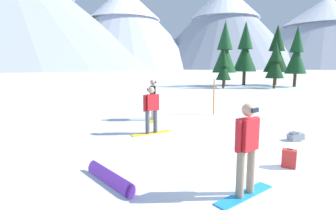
{
  "coord_description": "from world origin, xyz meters",
  "views": [
    {
      "loc": [
        -2.54,
        -5.84,
        2.44
      ],
      "look_at": [
        -1.97,
        3.8,
        1.0
      ],
      "focal_mm": 28.52,
      "sensor_mm": 36.0,
      "label": 1
    }
  ],
  "objects_px": {
    "backpack_red": "(289,159)",
    "trail_marker_pole": "(214,97)",
    "pine_tree_young": "(297,54)",
    "pine_tree_short": "(224,67)",
    "snowboarder_midground": "(151,109)",
    "loose_snowboard_near_right": "(110,177)",
    "snowboarder_background": "(153,98)",
    "pine_tree_twin": "(275,63)",
    "pine_tree_leaning": "(225,51)",
    "pine_tree_broad": "(245,51)",
    "backpack_grey": "(295,136)",
    "snowboarder_foreground": "(247,147)",
    "pine_tree_slender": "(277,52)"
  },
  "relations": [
    {
      "from": "pine_tree_young",
      "to": "pine_tree_short",
      "type": "height_order",
      "value": "pine_tree_young"
    },
    {
      "from": "pine_tree_young",
      "to": "pine_tree_leaning",
      "type": "bearing_deg",
      "value": 174.55
    },
    {
      "from": "snowboarder_midground",
      "to": "backpack_red",
      "type": "relative_size",
      "value": 3.59
    },
    {
      "from": "backpack_red",
      "to": "trail_marker_pole",
      "type": "bearing_deg",
      "value": 91.72
    },
    {
      "from": "snowboarder_foreground",
      "to": "pine_tree_young",
      "type": "height_order",
      "value": "pine_tree_young"
    },
    {
      "from": "pine_tree_young",
      "to": "pine_tree_broad",
      "type": "xyz_separation_m",
      "value": [
        -4.93,
        2.88,
        0.48
      ]
    },
    {
      "from": "snowboarder_midground",
      "to": "loose_snowboard_near_right",
      "type": "relative_size",
      "value": 1.05
    },
    {
      "from": "trail_marker_pole",
      "to": "pine_tree_young",
      "type": "relative_size",
      "value": 0.26
    },
    {
      "from": "pine_tree_broad",
      "to": "snowboarder_background",
      "type": "bearing_deg",
      "value": -118.73
    },
    {
      "from": "snowboarder_background",
      "to": "pine_tree_broad",
      "type": "height_order",
      "value": "pine_tree_broad"
    },
    {
      "from": "loose_snowboard_near_right",
      "to": "pine_tree_leaning",
      "type": "bearing_deg",
      "value": 69.95
    },
    {
      "from": "snowboarder_foreground",
      "to": "pine_tree_short",
      "type": "distance_m",
      "value": 24.29
    },
    {
      "from": "pine_tree_slender",
      "to": "snowboarder_midground",
      "type": "bearing_deg",
      "value": -123.57
    },
    {
      "from": "backpack_grey",
      "to": "pine_tree_slender",
      "type": "distance_m",
      "value": 26.92
    },
    {
      "from": "backpack_grey",
      "to": "backpack_red",
      "type": "height_order",
      "value": "backpack_red"
    },
    {
      "from": "snowboarder_foreground",
      "to": "snowboarder_midground",
      "type": "xyz_separation_m",
      "value": [
        -1.77,
        4.76,
        -0.05
      ]
    },
    {
      "from": "trail_marker_pole",
      "to": "snowboarder_background",
      "type": "bearing_deg",
      "value": -159.03
    },
    {
      "from": "pine_tree_leaning",
      "to": "pine_tree_short",
      "type": "height_order",
      "value": "pine_tree_leaning"
    },
    {
      "from": "snowboarder_background",
      "to": "backpack_red",
      "type": "relative_size",
      "value": 3.85
    },
    {
      "from": "loose_snowboard_near_right",
      "to": "pine_tree_short",
      "type": "height_order",
      "value": "pine_tree_short"
    },
    {
      "from": "loose_snowboard_near_right",
      "to": "pine_tree_leaning",
      "type": "xyz_separation_m",
      "value": [
        9.18,
        25.14,
        3.9
      ]
    },
    {
      "from": "pine_tree_twin",
      "to": "pine_tree_leaning",
      "type": "height_order",
      "value": "pine_tree_leaning"
    },
    {
      "from": "snowboarder_foreground",
      "to": "trail_marker_pole",
      "type": "height_order",
      "value": "trail_marker_pole"
    },
    {
      "from": "backpack_red",
      "to": "backpack_grey",
      "type": "bearing_deg",
      "value": 58.2
    },
    {
      "from": "loose_snowboard_near_right",
      "to": "trail_marker_pole",
      "type": "height_order",
      "value": "trail_marker_pole"
    },
    {
      "from": "snowboarder_foreground",
      "to": "loose_snowboard_near_right",
      "type": "xyz_separation_m",
      "value": [
        -2.63,
        0.69,
        -0.81
      ]
    },
    {
      "from": "pine_tree_young",
      "to": "snowboarder_background",
      "type": "bearing_deg",
      "value": -132.41
    },
    {
      "from": "snowboarder_background",
      "to": "loose_snowboard_near_right",
      "type": "distance_m",
      "value": 6.67
    },
    {
      "from": "pine_tree_twin",
      "to": "pine_tree_short",
      "type": "height_order",
      "value": "pine_tree_twin"
    },
    {
      "from": "snowboarder_foreground",
      "to": "backpack_red",
      "type": "bearing_deg",
      "value": 40.58
    },
    {
      "from": "snowboarder_midground",
      "to": "pine_tree_leaning",
      "type": "xyz_separation_m",
      "value": [
        8.32,
        21.07,
        3.15
      ]
    },
    {
      "from": "pine_tree_twin",
      "to": "pine_tree_broad",
      "type": "relative_size",
      "value": 0.65
    },
    {
      "from": "pine_tree_short",
      "to": "loose_snowboard_near_right",
      "type": "bearing_deg",
      "value": -110.4
    },
    {
      "from": "pine_tree_twin",
      "to": "pine_tree_broad",
      "type": "distance_m",
      "value": 5.39
    },
    {
      "from": "backpack_red",
      "to": "pine_tree_broad",
      "type": "height_order",
      "value": "pine_tree_broad"
    },
    {
      "from": "loose_snowboard_near_right",
      "to": "pine_tree_short",
      "type": "xyz_separation_m",
      "value": [
        8.5,
        22.85,
        2.1
      ]
    },
    {
      "from": "snowboarder_foreground",
      "to": "pine_tree_short",
      "type": "bearing_deg",
      "value": 76.0
    },
    {
      "from": "snowboarder_foreground",
      "to": "pine_tree_twin",
      "type": "relative_size",
      "value": 0.35
    },
    {
      "from": "trail_marker_pole",
      "to": "pine_tree_young",
      "type": "bearing_deg",
      "value": 51.52
    },
    {
      "from": "pine_tree_young",
      "to": "pine_tree_twin",
      "type": "xyz_separation_m",
      "value": [
        -3.36,
        -2.06,
        -1.01
      ]
    },
    {
      "from": "loose_snowboard_near_right",
      "to": "pine_tree_young",
      "type": "distance_m",
      "value": 30.05
    },
    {
      "from": "snowboarder_background",
      "to": "pine_tree_young",
      "type": "bearing_deg",
      "value": 47.59
    },
    {
      "from": "backpack_grey",
      "to": "pine_tree_broad",
      "type": "height_order",
      "value": "pine_tree_broad"
    },
    {
      "from": "snowboarder_background",
      "to": "trail_marker_pole",
      "type": "height_order",
      "value": "snowboarder_background"
    },
    {
      "from": "trail_marker_pole",
      "to": "pine_tree_leaning",
      "type": "xyz_separation_m",
      "value": [
        5.21,
        17.42,
        3.15
      ]
    },
    {
      "from": "snowboarder_midground",
      "to": "pine_tree_leaning",
      "type": "distance_m",
      "value": 22.87
    },
    {
      "from": "pine_tree_twin",
      "to": "pine_tree_leaning",
      "type": "distance_m",
      "value": 5.61
    },
    {
      "from": "loose_snowboard_near_right",
      "to": "backpack_grey",
      "type": "relative_size",
      "value": 2.94
    },
    {
      "from": "pine_tree_short",
      "to": "snowboarder_background",
      "type": "bearing_deg",
      "value": -114.92
    },
    {
      "from": "backpack_red",
      "to": "pine_tree_leaning",
      "type": "distance_m",
      "value": 25.3
    }
  ]
}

